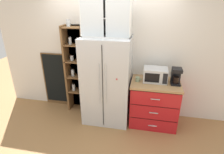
{
  "coord_description": "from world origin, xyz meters",
  "views": [
    {
      "loc": [
        0.74,
        -3.21,
        2.36
      ],
      "look_at": [
        0.1,
        -0.0,
        0.95
      ],
      "focal_mm": 29.34,
      "sensor_mm": 36.0,
      "label": 1
    }
  ],
  "objects_px": {
    "refrigerator": "(107,81)",
    "mug_sage": "(138,79)",
    "microwave": "(155,75)",
    "bottle_cobalt": "(156,76)",
    "coffee_maker": "(176,76)",
    "chalkboard_menu": "(56,79)"
  },
  "relations": [
    {
      "from": "refrigerator",
      "to": "mug_sage",
      "type": "xyz_separation_m",
      "value": [
        0.6,
        0.0,
        0.08
      ]
    },
    {
      "from": "microwave",
      "to": "bottle_cobalt",
      "type": "xyz_separation_m",
      "value": [
        0.02,
        -0.02,
        -0.02
      ]
    },
    {
      "from": "mug_sage",
      "to": "bottle_cobalt",
      "type": "bearing_deg",
      "value": 8.89
    },
    {
      "from": "coffee_maker",
      "to": "bottle_cobalt",
      "type": "relative_size",
      "value": 1.27
    },
    {
      "from": "refrigerator",
      "to": "mug_sage",
      "type": "relative_size",
      "value": 14.66
    },
    {
      "from": "refrigerator",
      "to": "chalkboard_menu",
      "type": "bearing_deg",
      "value": 165.67
    },
    {
      "from": "microwave",
      "to": "coffee_maker",
      "type": "height_order",
      "value": "coffee_maker"
    },
    {
      "from": "bottle_cobalt",
      "to": "mug_sage",
      "type": "bearing_deg",
      "value": -171.11
    },
    {
      "from": "chalkboard_menu",
      "to": "mug_sage",
      "type": "bearing_deg",
      "value": -9.81
    },
    {
      "from": "microwave",
      "to": "chalkboard_menu",
      "type": "xyz_separation_m",
      "value": [
        -2.2,
        0.25,
        -0.4
      ]
    },
    {
      "from": "coffee_maker",
      "to": "bottle_cobalt",
      "type": "height_order",
      "value": "coffee_maker"
    },
    {
      "from": "microwave",
      "to": "coffee_maker",
      "type": "xyz_separation_m",
      "value": [
        0.37,
        -0.04,
        0.03
      ]
    },
    {
      "from": "refrigerator",
      "to": "coffee_maker",
      "type": "distance_m",
      "value": 1.3
    },
    {
      "from": "microwave",
      "to": "mug_sage",
      "type": "relative_size",
      "value": 3.73
    },
    {
      "from": "refrigerator",
      "to": "chalkboard_menu",
      "type": "height_order",
      "value": "refrigerator"
    },
    {
      "from": "coffee_maker",
      "to": "refrigerator",
      "type": "bearing_deg",
      "value": -178.35
    },
    {
      "from": "refrigerator",
      "to": "microwave",
      "type": "distance_m",
      "value": 0.94
    },
    {
      "from": "microwave",
      "to": "mug_sage",
      "type": "height_order",
      "value": "microwave"
    },
    {
      "from": "mug_sage",
      "to": "bottle_cobalt",
      "type": "relative_size",
      "value": 0.48
    },
    {
      "from": "refrigerator",
      "to": "bottle_cobalt",
      "type": "distance_m",
      "value": 0.95
    },
    {
      "from": "microwave",
      "to": "refrigerator",
      "type": "bearing_deg",
      "value": -175.08
    },
    {
      "from": "microwave",
      "to": "chalkboard_menu",
      "type": "bearing_deg",
      "value": 173.54
    }
  ]
}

